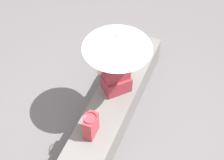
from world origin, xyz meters
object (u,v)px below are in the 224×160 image
Objects in this scene: person_seated at (116,68)px; handbag_black at (130,58)px; parasol at (117,42)px; tote_bag_canvas at (91,126)px.

person_seated is 3.26× the size of handbag_black.
parasol reaches higher than handbag_black.
person_seated is 0.54m from parasol.
parasol is 3.79× the size of handbag_black.
tote_bag_canvas is at bearing 179.28° from person_seated.
person_seated is at bearing -0.72° from tote_bag_canvas.
handbag_black is (0.56, 0.03, -0.79)m from parasol.
handbag_black is 1.26m from tote_bag_canvas.
parasol is (-0.08, -0.04, 0.53)m from person_seated.
person_seated reaches higher than tote_bag_canvas.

